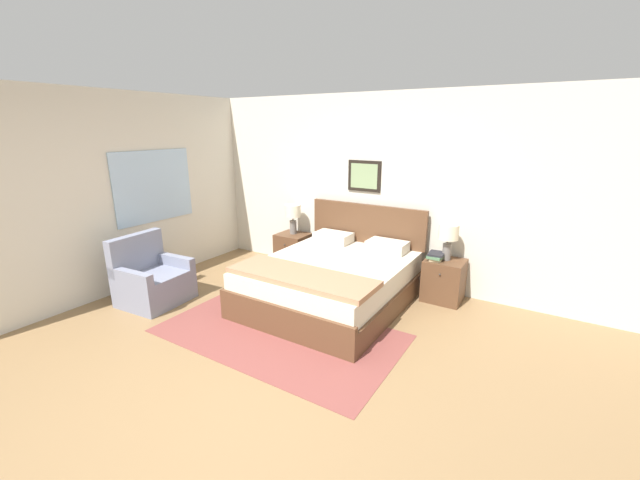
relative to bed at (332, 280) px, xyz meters
The scene contains 13 objects.
ground_plane 2.01m from the bed, 85.26° to the right, with size 16.00×16.00×0.00m, color olive.
wall_back 1.50m from the bed, 81.59° to the left, with size 7.92×0.09×2.60m.
wall_left 2.85m from the bed, behind, with size 0.08×5.45×2.60m.
area_rug_main 1.03m from the bed, 94.79° to the right, with size 2.57×1.47×0.01m.
bed is the anchor object (origin of this frame).
armchair 2.27m from the bed, 148.88° to the right, with size 0.74×0.80×0.85m.
nightstand_near_window 1.43m from the bed, 145.40° to the left, with size 0.48×0.45×0.54m.
nightstand_by_door 1.43m from the bed, 34.60° to the left, with size 0.48×0.45×0.54m.
table_lamp_near_window 1.55m from the bed, 144.85° to the left, with size 0.24×0.24×0.46m.
table_lamp_by_door 1.55m from the bed, 35.36° to the left, with size 0.24×0.24×0.46m.
book_thick_bottom 1.34m from the bed, 35.73° to the left, with size 0.16×0.23×0.03m.
book_hardcover_middle 1.35m from the bed, 35.73° to the left, with size 0.19×0.27×0.03m.
book_novel_upper 1.36m from the bed, 35.73° to the left, with size 0.20×0.24×0.03m.
Camera 1 is at (2.13, -1.98, 2.16)m, focal length 22.00 mm.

